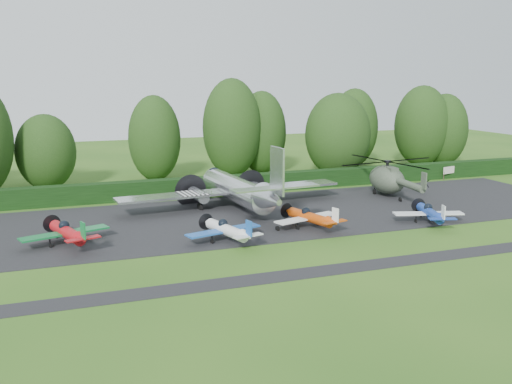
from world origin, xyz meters
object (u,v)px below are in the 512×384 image
object	(u,v)px
light_plane_blue	(430,213)
helicopter	(387,177)
light_plane_white	(226,230)
light_plane_orange	(310,217)
light_plane_red	(67,232)
sign_board	(451,170)
transport_plane	(238,189)

from	to	relation	value
light_plane_blue	helicopter	xyz separation A→B (m)	(3.02, 11.65, 1.10)
light_plane_white	light_plane_orange	bearing A→B (deg)	26.19
light_plane_red	light_plane_blue	xyz separation A→B (m)	(30.45, -3.84, -0.10)
helicopter	sign_board	xyz separation A→B (m)	(13.44, 6.29, -1.00)
light_plane_red	light_plane_orange	world-z (taller)	light_plane_red
transport_plane	helicopter	world-z (taller)	transport_plane
light_plane_white	helicopter	world-z (taller)	helicopter
transport_plane	light_plane_white	distance (m)	11.02
light_plane_white	light_plane_orange	size ratio (longest dim) A/B	1.01
light_plane_orange	light_plane_blue	size ratio (longest dim) A/B	1.02
transport_plane	sign_board	xyz separation A→B (m)	(30.86, 7.20, -0.97)
light_plane_blue	transport_plane	bearing A→B (deg)	126.42
transport_plane	light_plane_orange	size ratio (longest dim) A/B	3.49
light_plane_red	light_plane_orange	bearing A→B (deg)	13.45
helicopter	light_plane_white	bearing A→B (deg)	-159.00
light_plane_blue	light_plane_red	bearing A→B (deg)	155.95
light_plane_red	helicopter	world-z (taller)	helicopter
helicopter	sign_board	world-z (taller)	helicopter
light_plane_white	sign_board	bearing A→B (deg)	41.63
sign_board	helicopter	bearing A→B (deg)	-140.33
light_plane_orange	light_plane_blue	xyz separation A→B (m)	(10.69, -2.14, -0.02)
light_plane_red	sign_board	distance (m)	48.98
light_plane_red	helicopter	xyz separation A→B (m)	(33.47, 7.81, 1.00)
light_plane_white	light_plane_blue	xyz separation A→B (m)	(18.62, -0.62, -0.03)
transport_plane	light_plane_red	world-z (taller)	transport_plane
light_plane_orange	helicopter	bearing A→B (deg)	51.29
light_plane_white	helicopter	distance (m)	24.31
light_plane_white	helicopter	size ratio (longest dim) A/B	0.47
transport_plane	light_plane_orange	bearing A→B (deg)	-61.47
transport_plane	sign_board	world-z (taller)	transport_plane
transport_plane	sign_board	distance (m)	31.71
transport_plane	helicopter	distance (m)	17.45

